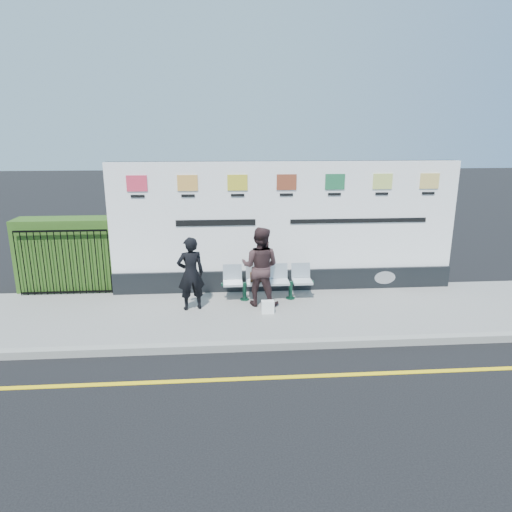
{
  "coord_description": "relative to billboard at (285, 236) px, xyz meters",
  "views": [
    {
      "loc": [
        -0.96,
        -6.41,
        3.79
      ],
      "look_at": [
        -0.26,
        2.75,
        1.25
      ],
      "focal_mm": 32.0,
      "sensor_mm": 36.0,
      "label": 1
    }
  ],
  "objects": [
    {
      "name": "handbag_brown",
      "position": [
        -0.73,
        -0.67,
        -0.77
      ],
      "size": [
        0.27,
        0.14,
        0.21
      ],
      "primitive_type": "cube",
      "rotation": [
        0.0,
        0.0,
        -0.09
      ],
      "color": "#321C0D",
      "rests_on": "bench"
    },
    {
      "name": "kerb",
      "position": [
        -0.5,
        -2.85,
        -1.35
      ],
      "size": [
        14.0,
        0.18,
        0.14
      ],
      "primitive_type": "cube",
      "color": "gray",
      "rests_on": "ground"
    },
    {
      "name": "yellow_line",
      "position": [
        -0.5,
        -3.85,
        -1.42
      ],
      "size": [
        14.0,
        0.1,
        0.01
      ],
      "primitive_type": "cube",
      "color": "yellow",
      "rests_on": "ground"
    },
    {
      "name": "railing",
      "position": [
        -5.08,
        -0.0,
        -0.53
      ],
      "size": [
        2.05,
        0.06,
        1.54
      ],
      "primitive_type": null,
      "color": "black",
      "rests_on": "pavement"
    },
    {
      "name": "billboard",
      "position": [
        0.0,
        0.0,
        0.0
      ],
      "size": [
        8.0,
        0.3,
        3.0
      ],
      "color": "black",
      "rests_on": "pavement"
    },
    {
      "name": "woman_right",
      "position": [
        -0.67,
        -0.96,
        -0.44
      ],
      "size": [
        1.0,
        0.89,
        1.72
      ],
      "primitive_type": "imported",
      "rotation": [
        0.0,
        0.0,
        2.81
      ],
      "color": "#372324",
      "rests_on": "pavement"
    },
    {
      "name": "carrier_bag_white",
      "position": [
        -0.55,
        -1.47,
        -1.17
      ],
      "size": [
        0.26,
        0.16,
        0.26
      ],
      "primitive_type": "cube",
      "color": "white",
      "rests_on": "pavement"
    },
    {
      "name": "hedge",
      "position": [
        -5.08,
        0.45,
        -0.45
      ],
      "size": [
        2.35,
        0.7,
        1.7
      ],
      "primitive_type": "cube",
      "color": "#2D5118",
      "rests_on": "pavement"
    },
    {
      "name": "pavement",
      "position": [
        -0.5,
        -1.35,
        -1.36
      ],
      "size": [
        14.0,
        3.0,
        0.12
      ],
      "primitive_type": "cube",
      "color": "gray",
      "rests_on": "ground"
    },
    {
      "name": "woman_left",
      "position": [
        -2.13,
        -1.12,
        -0.52
      ],
      "size": [
        0.65,
        0.51,
        1.57
      ],
      "primitive_type": "imported",
      "rotation": [
        0.0,
        0.0,
        3.4
      ],
      "color": "black",
      "rests_on": "pavement"
    },
    {
      "name": "ground",
      "position": [
        -0.5,
        -3.85,
        -1.42
      ],
      "size": [
        80.0,
        80.0,
        0.0
      ],
      "primitive_type": "plane",
      "color": "black"
    },
    {
      "name": "bench",
      "position": [
        -0.47,
        -0.67,
        -1.09
      ],
      "size": [
        1.98,
        0.52,
        0.42
      ],
      "primitive_type": null,
      "rotation": [
        0.0,
        0.0,
        0.0
      ],
      "color": "silver",
      "rests_on": "pavement"
    }
  ]
}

